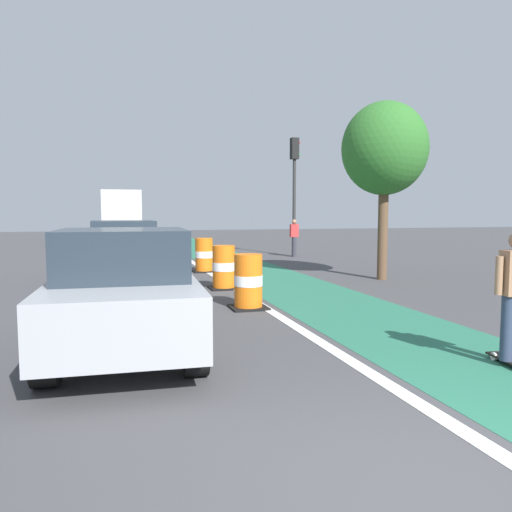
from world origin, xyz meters
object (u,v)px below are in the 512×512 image
at_px(traffic_barrel_front, 248,282).
at_px(street_tree_sidewalk, 385,150).
at_px(traffic_barrel_back, 204,255).
at_px(parked_sedan_second, 123,252).
at_px(traffic_barrel_mid, 224,268).
at_px(parked_sedan_nearest, 125,292).
at_px(delivery_truck_down_block, 121,213).
at_px(traffic_light_corner, 294,175).
at_px(pedestrian_crossing, 294,237).

bearing_deg(traffic_barrel_front, street_tree_sidewalk, 32.72).
bearing_deg(traffic_barrel_back, parked_sedan_second, -143.82).
relative_size(traffic_barrel_front, traffic_barrel_mid, 1.00).
relative_size(parked_sedan_nearest, traffic_barrel_front, 3.84).
relative_size(traffic_barrel_front, delivery_truck_down_block, 0.14).
bearing_deg(parked_sedan_nearest, traffic_barrel_front, 45.94).
bearing_deg(traffic_barrel_front, parked_sedan_nearest, -134.06).
height_order(parked_sedan_second, traffic_light_corner, traffic_light_corner).
xyz_separation_m(traffic_barrel_back, delivery_truck_down_block, (-2.28, 17.98, 1.31)).
bearing_deg(delivery_truck_down_block, parked_sedan_nearest, -90.85).
xyz_separation_m(traffic_barrel_back, traffic_light_corner, (4.81, 4.63, 2.97)).
bearing_deg(parked_sedan_second, traffic_light_corner, 41.40).
relative_size(parked_sedan_nearest, pedestrian_crossing, 2.60).
height_order(traffic_barrel_front, delivery_truck_down_block, delivery_truck_down_block).
bearing_deg(pedestrian_crossing, delivery_truck_down_block, 116.93).
height_order(pedestrian_crossing, street_tree_sidewalk, street_tree_sidewalk).
xyz_separation_m(parked_sedan_nearest, traffic_barrel_back, (2.67, 8.81, -0.30)).
height_order(traffic_barrel_front, traffic_barrel_mid, same).
bearing_deg(parked_sedan_second, traffic_barrel_back, 36.18).
height_order(traffic_barrel_mid, traffic_light_corner, traffic_light_corner).
distance_m(parked_sedan_nearest, delivery_truck_down_block, 26.81).
bearing_deg(traffic_barrel_back, street_tree_sidewalk, -34.96).
height_order(traffic_barrel_front, street_tree_sidewalk, street_tree_sidewalk).
bearing_deg(pedestrian_crossing, traffic_light_corner, 69.68).
bearing_deg(traffic_barrel_front, traffic_barrel_mid, 88.24).
xyz_separation_m(traffic_barrel_front, traffic_light_corner, (5.05, 10.91, 2.97)).
distance_m(parked_sedan_second, traffic_barrel_back, 3.17).
relative_size(parked_sedan_second, pedestrian_crossing, 2.56).
distance_m(parked_sedan_nearest, parked_sedan_second, 6.95).
relative_size(parked_sedan_nearest, traffic_barrel_mid, 3.84).
relative_size(parked_sedan_nearest, traffic_light_corner, 0.82).
bearing_deg(traffic_barrel_mid, traffic_light_corner, 59.03).
relative_size(traffic_barrel_front, traffic_light_corner, 0.21).
height_order(traffic_light_corner, street_tree_sidewalk, traffic_light_corner).
height_order(parked_sedan_nearest, traffic_barrel_front, parked_sedan_nearest).
relative_size(traffic_barrel_mid, traffic_light_corner, 0.21).
relative_size(parked_sedan_second, traffic_barrel_front, 3.79).
bearing_deg(street_tree_sidewalk, traffic_barrel_back, 145.04).
relative_size(traffic_barrel_back, pedestrian_crossing, 0.68).
bearing_deg(street_tree_sidewalk, parked_sedan_nearest, -142.26).
xyz_separation_m(traffic_barrel_mid, traffic_barrel_back, (0.15, 3.64, 0.00)).
height_order(traffic_light_corner, pedestrian_crossing, traffic_light_corner).
height_order(traffic_barrel_mid, street_tree_sidewalk, street_tree_sidewalk).
distance_m(traffic_barrel_mid, delivery_truck_down_block, 21.77).
distance_m(traffic_light_corner, pedestrian_crossing, 2.66).
height_order(parked_sedan_second, delivery_truck_down_block, delivery_truck_down_block).
distance_m(traffic_barrel_back, delivery_truck_down_block, 18.17).
bearing_deg(delivery_truck_down_block, parked_sedan_second, -90.77).
bearing_deg(traffic_light_corner, street_tree_sidewalk, -91.76).
xyz_separation_m(delivery_truck_down_block, street_tree_sidewalk, (6.85, -21.18, 1.82)).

